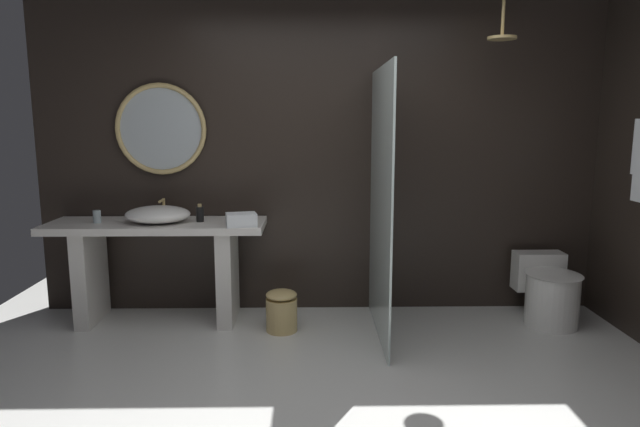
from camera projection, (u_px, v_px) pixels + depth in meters
ground_plane at (333, 420)px, 3.03m from camera, size 5.76×5.76×0.00m
back_wall_panel at (324, 159)px, 4.69m from camera, size 4.80×0.10×2.60m
vanity_counter at (158, 256)px, 4.45m from camera, size 1.71×0.56×0.82m
vessel_sink at (158, 214)px, 4.36m from camera, size 0.51×0.42×0.17m
tumbler_cup at (97, 217)px, 4.36m from camera, size 0.06×0.06×0.10m
soap_dispenser at (200, 214)px, 4.40m from camera, size 0.06×0.06×0.14m
round_wall_mirror at (161, 129)px, 4.53m from camera, size 0.75×0.04×0.75m
shower_glass_panel at (380, 205)px, 4.11m from camera, size 0.02×1.19×2.01m
rain_shower_head at (502, 35)px, 4.07m from camera, size 0.21×0.21×0.29m
toilet at (549, 292)px, 4.46m from camera, size 0.43×0.63×0.53m
waste_bin at (282, 310)px, 4.29m from camera, size 0.24×0.24×0.33m
folded_hand_towel at (241, 220)px, 4.23m from camera, size 0.26×0.21×0.10m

